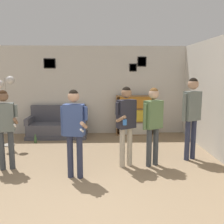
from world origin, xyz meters
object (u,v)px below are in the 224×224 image
Objects in this scene: couch at (58,127)px; person_watcher_holding_cup at (126,118)px; bottle_on_floor at (35,140)px; person_player_foreground_left at (5,122)px; bookshelf at (135,115)px; person_player_foreground_center at (74,125)px; floor_lamp at (5,91)px; person_spectator_far_right at (192,109)px; person_spectator_near_bookshelf at (153,119)px.

person_watcher_holding_cup reaches higher than couch.
person_player_foreground_left is at bearing -91.41° from bottle_on_floor.
person_watcher_holding_cup is at bearing -100.94° from bookshelf.
person_player_foreground_left is 0.98× the size of person_player_foreground_center.
person_player_foreground_left is at bearing 162.46° from person_player_foreground_center.
floor_lamp reaches higher than person_spectator_far_right.
couch is 0.97× the size of person_spectator_far_right.
floor_lamp reaches higher than couch.
person_spectator_near_bookshelf is 0.98m from person_spectator_far_right.
bottle_on_floor is at bearing 120.18° from person_player_foreground_center.
bookshelf is 0.75× the size of person_spectator_near_bookshelf.
person_spectator_near_bookshelf is at bearing 2.05° from person_player_foreground_left.
person_spectator_near_bookshelf reaches higher than person_player_foreground_left.
couch is 7.57× the size of bottle_on_floor.
person_watcher_holding_cup is (1.83, -2.44, 0.70)m from couch.
person_spectator_near_bookshelf is at bearing -89.23° from bookshelf.
person_player_foreground_left is 0.97× the size of person_watcher_holding_cup.
couch is 1.06× the size of person_watcher_holding_cup.
person_player_foreground_center reaches higher than bookshelf.
floor_lamp is at bearing 164.90° from person_spectator_far_right.
bookshelf is 0.66× the size of floor_lamp.
person_spectator_near_bookshelf is at bearing 19.70° from person_player_foreground_center.
person_player_foreground_center is at bearing -159.89° from person_spectator_far_right.
bottle_on_floor is (-1.35, 2.32, -0.90)m from person_player_foreground_center.
bottle_on_floor is at bearing -163.40° from bookshelf.
person_player_foreground_center is at bearing -151.53° from person_watcher_holding_cup.
person_player_foreground_center is 2.83m from bottle_on_floor.
person_watcher_holding_cup is (2.38, 0.09, 0.04)m from person_player_foreground_left.
floor_lamp is 1.01× the size of person_spectator_far_right.
bottle_on_floor is (-3.78, 1.43, -1.03)m from person_spectator_far_right.
person_spectator_far_right is (4.41, -1.19, -0.33)m from floor_lamp.
person_watcher_holding_cup is 1.50m from person_spectator_far_right.
floor_lamp is 1.12× the size of person_player_foreground_center.
person_watcher_holding_cup reaches higher than bookshelf.
bookshelf is 3.01m from bottle_on_floor.
person_watcher_holding_cup is (-0.51, -2.64, 0.40)m from bookshelf.
bookshelf is (2.34, 0.19, 0.31)m from couch.
person_player_foreground_center reaches higher than bottle_on_floor.
person_spectator_far_right is at bearing 6.69° from person_player_foreground_left.
person_watcher_holding_cup is at bearing -53.14° from couch.
person_spectator_near_bookshelf is 3.50m from bottle_on_floor.
person_spectator_far_right is (1.45, 0.36, 0.12)m from person_watcher_holding_cup.
couch is at bearing 52.64° from bottle_on_floor.
person_player_foreground_left reaches higher than bookshelf.
couch is 3.13m from person_watcher_holding_cup.
floor_lamp is 1.13× the size of person_spectator_near_bookshelf.
person_spectator_near_bookshelf is (1.53, 0.55, -0.00)m from person_player_foreground_center.
person_player_foreground_center is 1.00× the size of person_spectator_near_bookshelf.
person_player_foreground_left is 3.86m from person_spectator_far_right.
person_watcher_holding_cup is at bearing -178.44° from person_spectator_near_bookshelf.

